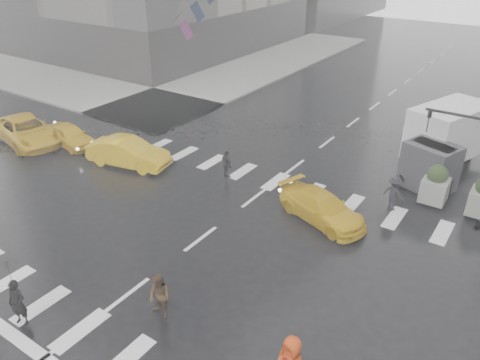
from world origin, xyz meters
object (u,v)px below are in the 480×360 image
Objects in this scene: taxi_front at (69,135)px; box_truck at (444,140)px; pedestrian_brown at (160,296)px; taxi_mid at (128,153)px.

box_truck reaches higher than taxi_front.
taxi_front is (-13.79, 7.22, -0.16)m from pedestrian_brown.
box_truck reaches higher than pedestrian_brown.
taxi_mid reaches higher than taxi_front.
pedestrian_brown is at bearing -110.74° from taxi_front.
taxi_mid is (-9.04, 7.29, -0.06)m from pedestrian_brown.
taxi_mid is (4.75, 0.07, 0.10)m from taxi_front.
pedestrian_brown reaches higher than taxi_mid.
taxi_front is 20.44m from box_truck.
pedestrian_brown is at bearing -140.96° from taxi_mid.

